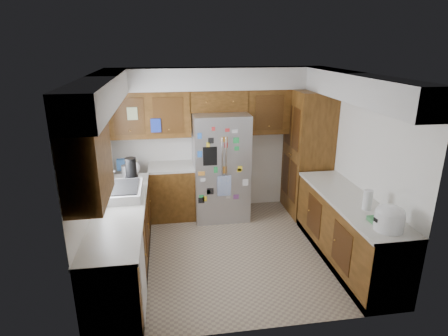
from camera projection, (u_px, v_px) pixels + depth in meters
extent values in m
plane|color=tan|center=(233.00, 250.00, 5.46)|extent=(3.60, 3.60, 0.00)
cube|color=white|center=(217.00, 140.00, 6.55)|extent=(3.60, 0.04, 2.50)
cube|color=white|center=(95.00, 176.00, 4.79)|extent=(0.04, 3.20, 2.50)
cube|color=white|center=(358.00, 163.00, 5.32)|extent=(0.04, 3.20, 2.50)
cube|color=white|center=(263.00, 223.00, 3.56)|extent=(3.60, 0.04, 2.50)
cube|color=white|center=(234.00, 74.00, 4.65)|extent=(3.60, 3.20, 0.02)
cube|color=silver|center=(218.00, 79.00, 6.03)|extent=(3.60, 0.38, 0.35)
cube|color=silver|center=(102.00, 91.00, 4.48)|extent=(0.38, 3.20, 0.35)
cube|color=silver|center=(354.00, 87.00, 4.95)|extent=(0.38, 3.20, 0.35)
cube|color=#3F270C|center=(149.00, 114.00, 6.06)|extent=(1.33, 0.34, 0.75)
cube|color=#3F270C|center=(284.00, 110.00, 6.39)|extent=(1.33, 0.34, 0.75)
cube|color=#3F270C|center=(87.00, 164.00, 3.57)|extent=(0.34, 0.85, 0.75)
cube|color=white|center=(95.00, 148.00, 4.78)|extent=(0.02, 0.90, 1.05)
cube|color=white|center=(98.00, 148.00, 4.78)|extent=(0.01, 1.02, 1.15)
cube|color=#1E38B1|center=(156.00, 125.00, 5.95)|extent=(0.16, 0.02, 0.22)
cube|color=beige|center=(132.00, 114.00, 5.83)|extent=(0.16, 0.02, 0.20)
cube|color=#3F270C|center=(122.00, 242.00, 4.82)|extent=(0.60, 2.60, 0.88)
cube|color=#3F270C|center=(172.00, 192.00, 6.41)|extent=(0.75, 0.60, 0.88)
cube|color=beige|center=(119.00, 210.00, 4.67)|extent=(0.63, 2.60, 0.04)
cube|color=beige|center=(171.00, 167.00, 6.26)|extent=(0.75, 0.60, 0.04)
cube|color=black|center=(125.00, 268.00, 4.94)|extent=(0.60, 2.60, 0.10)
cube|color=white|center=(143.00, 277.00, 4.06)|extent=(0.01, 0.58, 0.80)
cube|color=#3F270C|center=(347.00, 231.00, 5.09)|extent=(0.60, 2.25, 0.88)
cube|color=beige|center=(351.00, 200.00, 4.94)|extent=(0.63, 2.25, 0.04)
cube|color=black|center=(344.00, 256.00, 5.21)|extent=(0.60, 2.25, 0.10)
cube|color=#3F270C|center=(308.00, 153.00, 6.41)|extent=(0.60, 0.90, 2.15)
cube|color=#A3A3A9|center=(221.00, 166.00, 6.30)|extent=(0.90, 0.75, 1.80)
cylinder|color=silver|center=(222.00, 165.00, 5.88)|extent=(0.02, 0.02, 0.90)
cylinder|color=silver|center=(226.00, 165.00, 5.89)|extent=(0.02, 0.02, 0.90)
cube|color=black|center=(210.00, 156.00, 5.81)|extent=(0.22, 0.01, 0.30)
cube|color=silver|center=(224.00, 186.00, 5.98)|extent=(0.22, 0.01, 0.34)
cube|color=yellow|center=(208.00, 145.00, 5.75)|extent=(0.05, 0.00, 0.08)
cube|color=yellow|center=(205.00, 199.00, 6.03)|extent=(0.07, 0.00, 0.09)
cube|color=black|center=(211.00, 141.00, 5.73)|extent=(0.09, 0.00, 0.09)
cube|color=red|center=(226.00, 145.00, 5.79)|extent=(0.05, 0.00, 0.08)
cube|color=green|center=(216.00, 170.00, 5.90)|extent=(0.06, 0.00, 0.10)
cube|color=orange|center=(224.00, 139.00, 5.76)|extent=(0.10, 0.00, 0.08)
cube|color=orange|center=(224.00, 170.00, 5.92)|extent=(0.08, 0.00, 0.12)
cube|color=yellow|center=(240.00, 168.00, 5.95)|extent=(0.07, 0.00, 0.08)
cube|color=orange|center=(201.00, 174.00, 5.88)|extent=(0.11, 0.00, 0.07)
cube|color=green|center=(202.00, 197.00, 6.00)|extent=(0.08, 0.00, 0.05)
cube|color=blue|center=(200.00, 154.00, 5.77)|extent=(0.07, 0.00, 0.10)
cube|color=white|center=(203.00, 180.00, 5.92)|extent=(0.08, 0.00, 0.06)
cube|color=yellow|center=(239.00, 170.00, 5.96)|extent=(0.07, 0.00, 0.06)
cube|color=white|center=(228.00, 196.00, 6.07)|extent=(0.07, 0.00, 0.08)
cube|color=black|center=(201.00, 200.00, 6.03)|extent=(0.10, 0.00, 0.10)
cube|color=red|center=(213.00, 129.00, 5.68)|extent=(0.05, 0.00, 0.06)
cube|color=white|center=(245.00, 183.00, 6.04)|extent=(0.09, 0.00, 0.11)
cube|color=green|center=(209.00, 192.00, 6.00)|extent=(0.05, 0.00, 0.07)
cube|color=black|center=(210.00, 191.00, 6.00)|extent=(0.11, 0.00, 0.11)
cube|color=green|center=(237.00, 149.00, 5.84)|extent=(0.07, 0.00, 0.07)
cube|color=red|center=(227.00, 130.00, 5.72)|extent=(0.07, 0.00, 0.05)
cube|color=black|center=(227.00, 194.00, 6.06)|extent=(0.08, 0.00, 0.07)
cube|color=white|center=(235.00, 131.00, 5.74)|extent=(0.09, 0.00, 0.06)
cube|color=green|center=(236.00, 140.00, 5.79)|extent=(0.09, 0.00, 0.09)
cube|color=#8C4C99|center=(236.00, 197.00, 6.10)|extent=(0.09, 0.00, 0.08)
cube|color=blue|center=(200.00, 136.00, 5.68)|extent=(0.07, 0.00, 0.09)
cube|color=#3F270C|center=(218.00, 100.00, 6.16)|extent=(0.96, 0.34, 0.35)
sphere|color=blue|center=(203.00, 81.00, 6.02)|extent=(0.29, 0.29, 0.29)
cylinder|color=black|center=(222.00, 84.00, 6.12)|extent=(0.31, 0.31, 0.18)
ellipsoid|color=#333338|center=(222.00, 78.00, 6.09)|extent=(0.29, 0.29, 0.13)
cube|color=white|center=(122.00, 192.00, 5.02)|extent=(0.52, 0.70, 0.12)
cube|color=black|center=(122.00, 187.00, 5.00)|extent=(0.44, 0.60, 0.02)
cylinder|color=silver|center=(105.00, 181.00, 4.94)|extent=(0.02, 0.02, 0.30)
cylinder|color=silver|center=(109.00, 172.00, 4.90)|extent=(0.16, 0.02, 0.02)
cube|color=yellow|center=(134.00, 200.00, 4.86)|extent=(0.10, 0.18, 0.04)
cube|color=black|center=(132.00, 179.00, 5.49)|extent=(0.18, 0.14, 0.10)
cylinder|color=black|center=(131.00, 167.00, 5.43)|extent=(0.16, 0.16, 0.28)
cylinder|color=#A3A3A9|center=(126.00, 172.00, 5.67)|extent=(0.14, 0.14, 0.20)
sphere|color=white|center=(133.00, 168.00, 5.84)|extent=(0.20, 0.20, 0.20)
cube|color=#3F72B2|center=(121.00, 165.00, 6.02)|extent=(0.14, 0.10, 0.18)
cube|color=#BFB28C|center=(134.00, 164.00, 6.12)|extent=(0.10, 0.08, 0.14)
cylinder|color=white|center=(127.00, 184.00, 5.31)|extent=(0.08, 0.08, 0.11)
cylinder|color=white|center=(389.00, 221.00, 4.10)|extent=(0.32, 0.32, 0.21)
ellipsoid|color=white|center=(391.00, 212.00, 4.06)|extent=(0.31, 0.31, 0.14)
cube|color=black|center=(377.00, 220.00, 4.07)|extent=(0.04, 0.06, 0.04)
cylinder|color=white|center=(368.00, 200.00, 4.59)|extent=(0.11, 0.11, 0.25)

